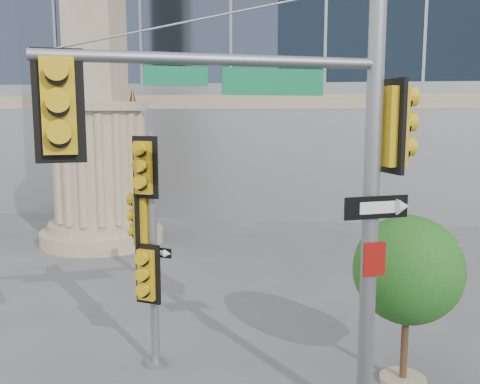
# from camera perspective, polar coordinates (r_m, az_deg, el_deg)

# --- Properties ---
(ground) EXTENTS (120.00, 120.00, 0.00)m
(ground) POSITION_cam_1_polar(r_m,az_deg,el_deg) (10.56, -2.40, -18.13)
(ground) COLOR #545456
(ground) RESTS_ON ground
(monument) EXTENTS (4.40, 4.40, 16.60)m
(monument) POSITION_cam_1_polar(r_m,az_deg,el_deg) (19.88, -15.01, 10.44)
(monument) COLOR tan
(monument) RESTS_ON ground
(main_signal_pole) EXTENTS (4.70, 2.45, 6.47)m
(main_signal_pole) POSITION_cam_1_polar(r_m,az_deg,el_deg) (7.33, 6.02, 2.82)
(main_signal_pole) COLOR slate
(main_signal_pole) RESTS_ON ground
(secondary_signal_pole) EXTENTS (0.76, 0.67, 4.39)m
(secondary_signal_pole) POSITION_cam_1_polar(r_m,az_deg,el_deg) (9.80, -9.82, -4.31)
(secondary_signal_pole) COLOR slate
(secondary_signal_pole) RESTS_ON ground
(street_tree) EXTENTS (1.92, 1.88, 3.00)m
(street_tree) POSITION_cam_1_polar(r_m,az_deg,el_deg) (9.75, 17.65, -8.33)
(street_tree) COLOR tan
(street_tree) RESTS_ON ground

